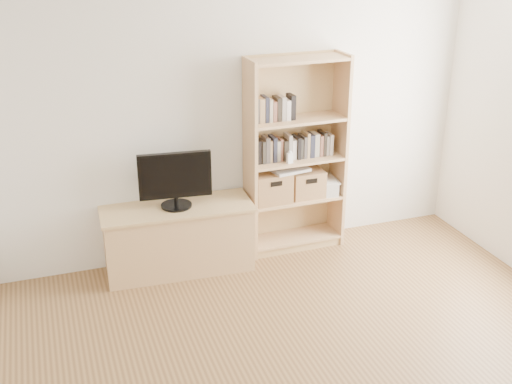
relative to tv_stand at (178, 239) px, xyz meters
name	(u,v)px	position (x,y,z in m)	size (l,w,h in m)	color
back_wall	(235,117)	(0.62, 0.24, 1.00)	(4.50, 0.02, 2.60)	white
tv_stand	(178,239)	(0.00, 0.00, 0.00)	(1.29, 0.48, 0.59)	tan
bookshelf	(296,156)	(1.15, 0.08, 0.63)	(0.93, 0.33, 1.85)	tan
television	(175,180)	(0.00, 0.00, 0.57)	(0.63, 0.05, 0.49)	black
books_row_mid	(295,145)	(1.15, 0.10, 0.73)	(0.87, 0.17, 0.23)	beige
books_row_upper	(275,109)	(0.95, 0.09, 1.09)	(0.39, 0.14, 0.20)	beige
baby_monitor	(290,158)	(1.05, -0.03, 0.66)	(0.05, 0.03, 0.10)	white
basket_left	(271,187)	(0.91, 0.07, 0.36)	(0.35, 0.28, 0.28)	#A67D4B
basket_right	(306,183)	(1.27, 0.07, 0.35)	(0.31, 0.26, 0.26)	#A67D4B
laptop	(289,169)	(1.09, 0.06, 0.52)	(0.34, 0.24, 0.03)	silver
magazine_stack	(325,186)	(1.47, 0.08, 0.28)	(0.19, 0.27, 0.13)	beige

